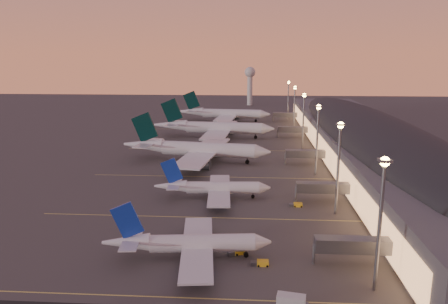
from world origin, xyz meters
TOP-DOWN VIEW (x-y plane):
  - ground at (0.00, 0.00)m, footprint 700.00×700.00m
  - airliner_narrow_south at (-1.00, -29.18)m, footprint 36.72×32.97m
  - airliner_narrow_north at (0.73, 11.39)m, footprint 35.80×32.01m
  - airliner_wide_near at (-10.60, 57.73)m, footprint 62.41×57.35m
  - airliner_wide_mid at (-7.82, 109.95)m, footprint 64.39×58.81m
  - airliner_wide_far at (-6.34, 167.39)m, footprint 61.52×56.29m
  - terminal_building at (61.84, 72.47)m, footprint 56.35×255.00m
  - light_masts at (36.00, 65.00)m, footprint 2.20×217.20m
  - radar_tower at (10.00, 260.00)m, footprint 9.00×9.00m
  - lane_markings at (0.00, 40.00)m, footprint 90.00×180.36m
  - baggage_tug_a at (9.72, -26.51)m, footprint 4.41×3.18m
  - baggage_tug_b at (14.73, -31.55)m, footprint 3.78×1.75m
  - baggage_tug_c at (25.73, 5.42)m, footprint 3.75×1.71m
  - catering_truck_a at (19.99, -48.01)m, footprint 5.68×3.01m

SIDE VIEW (x-z plane):
  - ground at x=0.00m, z-range 0.00..0.00m
  - lane_markings at x=0.00m, z-range 0.01..0.01m
  - baggage_tug_c at x=25.73m, z-range -0.05..1.07m
  - baggage_tug_b at x=14.73m, z-range -0.05..1.07m
  - baggage_tug_a at x=9.72m, z-range -0.05..1.18m
  - catering_truck_a at x=19.99m, z-range -0.10..2.93m
  - airliner_narrow_north at x=0.73m, z-range -3.09..9.70m
  - airliner_narrow_south at x=-1.00m, z-range -3.17..9.94m
  - airliner_wide_far at x=-6.34m, z-range -4.77..14.90m
  - airliner_wide_near at x=-10.60m, z-range -4.85..15.13m
  - airliner_wide_mid at x=-7.82m, z-range -5.00..15.60m
  - terminal_building at x=61.84m, z-range 0.05..17.51m
  - light_masts at x=36.00m, z-range 4.60..30.50m
  - radar_tower at x=10.00m, z-range 5.62..38.12m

